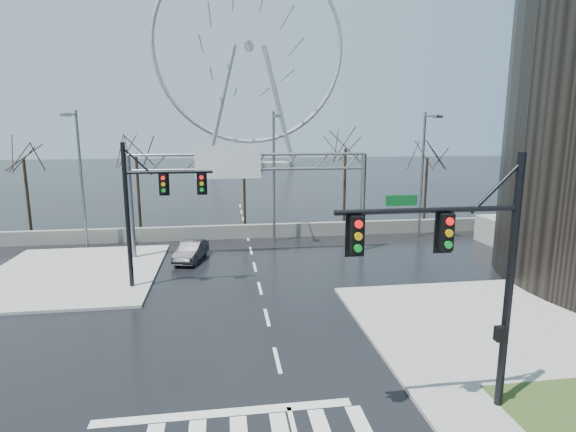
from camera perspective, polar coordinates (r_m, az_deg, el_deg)
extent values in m
plane|color=black|center=(17.95, -1.38, -17.81)|extent=(260.00, 260.00, 0.00)
cube|color=gray|center=(22.90, 24.24, -12.03)|extent=(12.00, 10.00, 0.15)
cube|color=gray|center=(30.34, -25.60, -6.60)|extent=(10.00, 12.00, 0.15)
cube|color=slate|center=(36.59, -5.15, -1.94)|extent=(52.00, 0.50, 1.10)
cylinder|color=black|center=(15.05, 26.27, -8.12)|extent=(0.24, 0.24, 8.00)
cylinder|color=black|center=(13.13, 17.39, 0.69)|extent=(5.40, 0.16, 0.16)
cube|color=black|center=(13.34, 19.46, -1.91)|extent=(0.35, 0.28, 1.05)
cube|color=black|center=(12.35, 8.70, -2.39)|extent=(0.35, 0.28, 1.05)
cylinder|color=black|center=(25.59, -19.71, -0.18)|extent=(0.24, 0.24, 8.00)
cylinder|color=black|center=(24.91, -14.85, 5.39)|extent=(4.60, 0.16, 0.16)
cube|color=black|center=(24.86, -15.51, 3.96)|extent=(0.35, 0.28, 1.05)
cube|color=black|center=(24.68, -10.89, 4.11)|extent=(0.35, 0.28, 1.05)
cylinder|color=slate|center=(31.67, -19.33, 0.93)|extent=(0.36, 0.36, 7.00)
cylinder|color=slate|center=(32.59, 9.45, 1.66)|extent=(0.36, 0.36, 7.00)
cylinder|color=slate|center=(30.74, -4.83, 7.79)|extent=(16.00, 0.20, 0.20)
cylinder|color=slate|center=(30.81, -4.80, 5.94)|extent=(16.00, 0.20, 0.20)
cube|color=#0A511D|center=(30.57, -7.63, 6.78)|extent=(4.20, 0.10, 2.00)
cube|color=silver|center=(30.51, -7.63, 6.77)|extent=(4.40, 0.02, 2.20)
cylinder|color=slate|center=(35.80, -24.74, 4.05)|extent=(0.20, 0.20, 10.00)
cylinder|color=slate|center=(34.59, -25.88, 11.58)|extent=(0.12, 2.20, 0.12)
cube|color=slate|center=(33.63, -26.37, 11.42)|extent=(0.50, 0.70, 0.18)
cylinder|color=slate|center=(34.55, -1.81, 4.83)|extent=(0.20, 0.20, 10.00)
cylinder|color=slate|center=(33.29, -1.64, 12.70)|extent=(0.12, 2.20, 0.12)
cube|color=slate|center=(32.29, -1.43, 12.58)|extent=(0.50, 0.70, 0.18)
cylinder|color=slate|center=(37.82, 16.63, 4.90)|extent=(0.20, 0.20, 10.00)
cylinder|color=slate|center=(36.67, 17.77, 12.03)|extent=(0.12, 2.20, 0.12)
cube|color=slate|center=(35.77, 18.47, 11.87)|extent=(0.50, 0.70, 0.18)
cylinder|color=black|center=(43.15, -30.17, 2.09)|extent=(0.24, 0.24, 6.30)
cylinder|color=black|center=(40.13, -18.46, 2.77)|extent=(0.24, 0.24, 6.75)
cylinder|color=black|center=(40.59, -5.57, 2.72)|extent=(0.24, 0.24, 5.85)
cylinder|color=black|center=(40.94, 7.20, 3.58)|extent=(0.24, 0.24, 7.02)
cylinder|color=black|center=(44.25, 17.06, 3.14)|extent=(0.24, 0.24, 6.12)
cube|color=gray|center=(111.15, -4.73, 6.59)|extent=(18.00, 6.00, 1.00)
torus|color=#B2B2B7|center=(112.55, -4.97, 20.69)|extent=(45.00, 1.00, 45.00)
cylinder|color=#B2B2B7|center=(112.55, -4.97, 20.69)|extent=(2.40, 1.50, 2.40)
cylinder|color=#B2B2B7|center=(110.78, -8.56, 13.48)|extent=(8.28, 1.20, 28.82)
cylinder|color=#B2B2B7|center=(111.64, -1.15, 13.57)|extent=(8.28, 1.20, 28.82)
imported|color=black|center=(30.86, -12.22, -4.36)|extent=(2.30, 4.20, 1.31)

